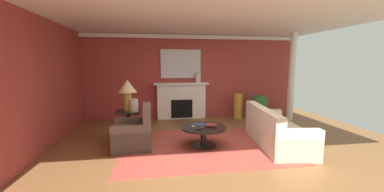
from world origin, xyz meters
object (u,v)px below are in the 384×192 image
Objects in this scene: vase_on_side_table at (134,105)px; fireplace at (181,102)px; table_lamp at (127,89)px; vase_tall_corner at (238,106)px; armchair_near_window at (135,134)px; mantel_mirror at (181,64)px; vase_mantel_right at (198,78)px; side_table at (129,123)px; potted_plant at (259,105)px; coffee_table at (203,132)px; sofa at (275,132)px.

fireplace is at bearing 57.50° from vase_on_side_table.
table_lamp is 0.89× the size of vase_tall_corner.
fireplace is at bearing 63.64° from armchair_near_window.
vase_tall_corner is 2.83× the size of vase_on_side_table.
vase_on_side_table reaches higher than armchair_near_window.
mantel_mirror is at bearing 54.74° from table_lamp.
vase_mantel_right is 2.88m from vase_on_side_table.
vase_tall_corner is at bearing 29.63° from vase_on_side_table.
side_table is at bearing -126.84° from fireplace.
mantel_mirror is 4.18× the size of vase_mantel_right.
vase_on_side_table is (-1.36, -2.14, 0.28)m from fireplace.
potted_plant is at bearing -16.04° from vase_mantel_right.
fireplace is 2.81m from coffee_table.
coffee_table is at bearing -24.92° from side_table.
mantel_mirror is 2.81m from vase_on_side_table.
potted_plant is (2.47, -0.60, -0.08)m from fireplace.
vase_mantel_right is at bearing 82.05° from coffee_table.
fireplace is at bearing 93.40° from coffee_table.
mantel_mirror is at bearing 54.74° from side_table.
vase_mantel_right reaches higher than vase_on_side_table.
vase_mantel_right is (-1.23, 2.90, 1.06)m from sofa.
fireplace is 3.00m from armchair_near_window.
fireplace is 5.64× the size of vase_mantel_right.
mantel_mirror is 3.86m from sofa.
mantel_mirror is at bearing 163.70° from potted_plant.
coffee_table is at bearing -97.95° from vase_mantel_right.
coffee_table is at bearing -86.60° from fireplace.
mantel_mirror is 1.40× the size of armchair_near_window.
potted_plant is at bearing -13.69° from fireplace.
mantel_mirror is 1.60× the size of potted_plant.
sofa reaches higher than vase_tall_corner.
mantel_mirror reaches higher than fireplace.
vase_on_side_table reaches higher than vase_tall_corner.
fireplace reaches higher than vase_tall_corner.
vase_on_side_table is at bearing 94.01° from armchair_near_window.
vase_on_side_table is (-1.91, -2.09, -0.51)m from vase_mantel_right.
vase_on_side_table is at bearing -122.50° from fireplace.
table_lamp is at bearing 155.08° from coffee_table.
vase_on_side_table is (0.15, -0.12, 0.45)m from side_table.
potted_plant is (3.80, 2.07, 0.19)m from armchair_near_window.
armchair_near_window reaches higher than sofa.
sofa is at bearing -91.90° from vase_tall_corner.
armchair_near_window is at bearing -74.03° from table_lamp.
fireplace is 2.57× the size of side_table.
side_table is (-1.51, -2.14, -1.42)m from mantel_mirror.
fireplace is 2.61m from table_lamp.
vase_mantel_right reaches higher than fireplace.
sofa is 2.64× the size of potted_plant.
armchair_near_window is 3.19× the size of vase_on_side_table.
table_lamp is 2.51× the size of vase_on_side_table.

